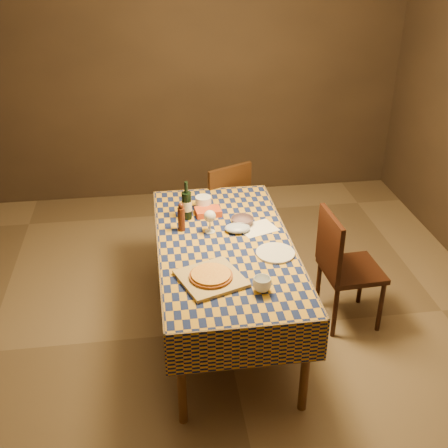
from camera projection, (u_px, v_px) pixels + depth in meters
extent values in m
plane|color=brown|center=(225.00, 330.00, 4.28)|extent=(5.00, 5.00, 0.00)
cube|color=#34271D|center=(191.00, 73.00, 5.80)|extent=(4.50, 0.10, 2.70)
cylinder|color=brown|center=(181.00, 376.00, 3.33)|extent=(0.06, 0.06, 0.75)
cylinder|color=brown|center=(306.00, 364.00, 3.43)|extent=(0.06, 0.06, 0.75)
cylinder|color=brown|center=(167.00, 237.00, 4.77)|extent=(0.06, 0.06, 0.75)
cylinder|color=brown|center=(255.00, 231.00, 4.87)|extent=(0.06, 0.06, 0.75)
cube|color=brown|center=(225.00, 247.00, 3.92)|extent=(0.90, 1.80, 0.03)
cube|color=brown|center=(225.00, 245.00, 3.92)|extent=(0.92, 1.82, 0.02)
cube|color=brown|center=(248.00, 348.00, 3.19)|extent=(0.94, 0.01, 0.30)
cube|color=brown|center=(210.00, 205.00, 4.78)|extent=(0.94, 0.01, 0.30)
cube|color=brown|center=(159.00, 267.00, 3.93)|extent=(0.01, 1.84, 0.30)
cube|color=brown|center=(289.00, 257.00, 4.04)|extent=(0.01, 1.84, 0.30)
cube|color=#A2874C|center=(211.00, 279.00, 3.51)|extent=(0.47, 0.47, 0.02)
cylinder|color=brown|center=(211.00, 276.00, 3.50)|extent=(0.36, 0.36, 0.02)
cylinder|color=orange|center=(211.00, 274.00, 3.50)|extent=(0.32, 0.32, 0.01)
cylinder|color=#451C10|center=(181.00, 219.00, 4.04)|extent=(0.06, 0.06, 0.18)
sphere|color=#451C10|center=(181.00, 206.00, 3.99)|extent=(0.04, 0.04, 0.04)
imported|color=#5A444B|center=(242.00, 221.00, 4.14)|extent=(0.21, 0.21, 0.05)
cylinder|color=silver|center=(210.00, 232.00, 4.06)|extent=(0.09, 0.09, 0.01)
cylinder|color=silver|center=(210.00, 226.00, 4.03)|extent=(0.01, 0.01, 0.08)
sphere|color=silver|center=(210.00, 216.00, 3.99)|extent=(0.09, 0.09, 0.09)
ellipsoid|color=#3C070F|center=(210.00, 217.00, 4.00)|extent=(0.06, 0.06, 0.03)
cylinder|color=black|center=(187.00, 206.00, 4.19)|extent=(0.09, 0.09, 0.21)
cylinder|color=black|center=(186.00, 187.00, 4.12)|extent=(0.03, 0.03, 0.09)
cylinder|color=beige|center=(187.00, 206.00, 4.19)|extent=(0.09, 0.09, 0.08)
cylinder|color=silver|center=(203.00, 203.00, 4.36)|extent=(0.14, 0.14, 0.10)
cube|color=#BB3F18|center=(208.00, 212.00, 4.28)|extent=(0.20, 0.15, 0.05)
cylinder|color=silver|center=(275.00, 253.00, 3.79)|extent=(0.32, 0.32, 0.02)
imported|color=white|center=(262.00, 284.00, 3.40)|extent=(0.12, 0.12, 0.09)
cube|color=white|center=(258.00, 228.00, 4.10)|extent=(0.31, 0.28, 0.00)
ellipsoid|color=#A3B3D1|center=(238.00, 228.00, 4.05)|extent=(0.21, 0.17, 0.05)
cube|color=black|center=(218.00, 209.00, 5.08)|extent=(0.56, 0.56, 0.04)
cube|color=black|center=(230.00, 192.00, 4.82)|extent=(0.40, 0.21, 0.46)
cylinder|color=black|center=(224.00, 218.00, 5.42)|extent=(0.04, 0.04, 0.43)
cylinder|color=black|center=(191.00, 228.00, 5.24)|extent=(0.04, 0.04, 0.43)
cylinder|color=black|center=(245.00, 234.00, 5.15)|extent=(0.04, 0.04, 0.43)
cylinder|color=black|center=(211.00, 245.00, 4.98)|extent=(0.04, 0.04, 0.43)
cube|color=black|center=(352.00, 270.00, 4.20)|extent=(0.44, 0.44, 0.04)
cube|color=black|center=(330.00, 244.00, 4.04)|extent=(0.06, 0.42, 0.46)
cylinder|color=black|center=(381.00, 307.00, 4.19)|extent=(0.04, 0.04, 0.43)
cylinder|color=black|center=(361.00, 280.00, 4.49)|extent=(0.04, 0.04, 0.43)
cylinder|color=black|center=(335.00, 313.00, 4.12)|extent=(0.04, 0.04, 0.43)
cylinder|color=black|center=(318.00, 285.00, 4.43)|extent=(0.04, 0.04, 0.43)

